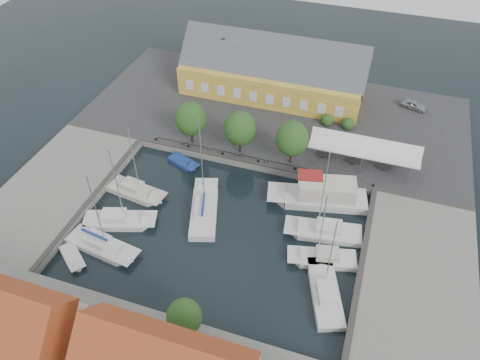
# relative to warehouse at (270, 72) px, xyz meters

# --- Properties ---
(ground) EXTENTS (140.00, 140.00, 0.00)m
(ground) POSITION_rel_warehouse_xyz_m (2.60, -28.36, -4.43)
(ground) COLOR black
(ground) RESTS_ON ground
(north_quay) EXTENTS (56.00, 26.00, 1.00)m
(north_quay) POSITION_rel_warehouse_xyz_m (2.60, -5.36, -3.93)
(north_quay) COLOR #2D2D30
(north_quay) RESTS_ON ground
(west_quay) EXTENTS (12.00, 24.00, 1.00)m
(west_quay) POSITION_rel_warehouse_xyz_m (-19.40, -30.36, -3.93)
(west_quay) COLOR slate
(west_quay) RESTS_ON ground
(east_quay) EXTENTS (12.00, 24.00, 1.00)m
(east_quay) POSITION_rel_warehouse_xyz_m (24.60, -30.36, -3.93)
(east_quay) COLOR slate
(east_quay) RESTS_ON ground
(quay_edge_fittings) EXTENTS (56.00, 24.72, 0.40)m
(quay_edge_fittings) POSITION_rel_warehouse_xyz_m (2.62, -23.61, -3.37)
(quay_edge_fittings) COLOR #383533
(quay_edge_fittings) RESTS_ON north_quay
(warehouse) EXTENTS (28.56, 14.00, 9.55)m
(warehouse) POSITION_rel_warehouse_xyz_m (0.00, 0.00, 0.00)
(warehouse) COLOR gold
(warehouse) RESTS_ON north_quay
(tent_canopy) EXTENTS (14.00, 4.00, 2.83)m
(tent_canopy) POSITION_rel_warehouse_xyz_m (16.60, -13.86, -0.74)
(tent_canopy) COLOR white
(tent_canopy) RESTS_ON north_quay
(quay_trees) EXTENTS (18.20, 4.20, 6.30)m
(quay_trees) POSITION_rel_warehouse_xyz_m (0.60, -16.36, 0.45)
(quay_trees) COLOR black
(quay_trees) RESTS_ON north_quay
(car_silver) EXTENTS (4.21, 2.60, 1.34)m
(car_silver) POSITION_rel_warehouse_xyz_m (22.40, 2.15, -2.76)
(car_silver) COLOR #9EA2A5
(car_silver) RESTS_ON north_quay
(car_red) EXTENTS (1.64, 4.17, 1.35)m
(car_red) POSITION_rel_warehouse_xyz_m (-0.55, -12.17, -2.75)
(car_red) COLOR #581A14
(car_red) RESTS_ON north_quay
(center_sailboat) EXTENTS (5.84, 10.26, 13.54)m
(center_sailboat) POSITION_rel_warehouse_xyz_m (-0.13, -27.76, -4.07)
(center_sailboat) COLOR silver
(center_sailboat) RESTS_ON ground
(trawler) EXTENTS (12.68, 6.17, 5.00)m
(trawler) POSITION_rel_warehouse_xyz_m (12.78, -21.37, -3.41)
(trawler) COLOR silver
(trawler) RESTS_ON ground
(east_boat_a) EXTENTS (9.21, 4.22, 12.52)m
(east_boat_a) POSITION_rel_warehouse_xyz_m (14.30, -26.48, -4.17)
(east_boat_a) COLOR silver
(east_boat_a) RESTS_ON ground
(east_boat_b) EXTENTS (7.84, 4.16, 10.43)m
(east_boat_b) POSITION_rel_warehouse_xyz_m (14.90, -30.42, -4.17)
(east_boat_b) COLOR silver
(east_boat_b) RESTS_ON ground
(east_boat_c) EXTENTS (5.42, 8.89, 10.97)m
(east_boat_c) POSITION_rel_warehouse_xyz_m (15.95, -34.91, -4.17)
(east_boat_c) COLOR silver
(east_boat_c) RESTS_ON ground
(west_boat_b) EXTENTS (8.10, 3.72, 10.77)m
(west_boat_b) POSITION_rel_warehouse_xyz_m (-9.63, -27.35, -4.17)
(west_boat_b) COLOR beige
(west_boat_b) RESTS_ON ground
(west_boat_c) EXTENTS (8.98, 5.27, 11.64)m
(west_boat_c) POSITION_rel_warehouse_xyz_m (-9.16, -32.53, -4.17)
(west_boat_c) COLOR silver
(west_boat_c) RESTS_ON ground
(west_boat_d) EXTENTS (9.17, 3.94, 11.84)m
(west_boat_d) POSITION_rel_warehouse_xyz_m (-9.04, -36.51, -4.16)
(west_boat_d) COLOR silver
(west_boat_d) RESTS_ON ground
(launch_sw) EXTENTS (4.45, 3.94, 0.98)m
(launch_sw) POSITION_rel_warehouse_xyz_m (-11.26, -38.83, -4.34)
(launch_sw) COLOR silver
(launch_sw) RESTS_ON ground
(launch_nw) EXTENTS (4.96, 3.39, 0.88)m
(launch_nw) POSITION_rel_warehouse_xyz_m (-6.33, -20.03, -4.34)
(launch_nw) COLOR navy
(launch_nw) RESTS_ON ground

